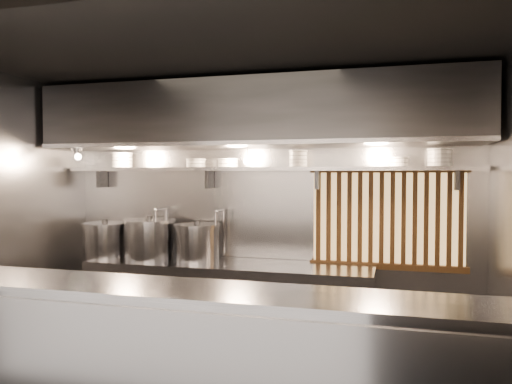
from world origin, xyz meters
The scene contains 20 objects.
ceiling centered at (0.00, 0.00, 2.80)m, with size 4.50×4.50×0.00m, color black.
wall_back centered at (0.00, 1.50, 1.40)m, with size 4.50×4.50×0.00m, color gray.
serving_counter centered at (0.00, -0.96, 0.57)m, with size 4.50×0.56×1.13m.
cooking_bench centered at (-0.30, 1.13, 0.45)m, with size 3.00×0.70×0.90m, color #929297.
bowl_shelf centered at (0.00, 1.32, 1.88)m, with size 4.40×0.34×0.04m, color #929297.
exhaust_hood centered at (0.00, 1.10, 2.42)m, with size 4.40×0.81×0.65m.
wood_screen centered at (1.30, 1.45, 1.38)m, with size 1.56×0.09×1.04m.
faucet_left centered at (-1.15, 1.37, 1.31)m, with size 0.04×0.30×0.50m.
faucet_right centered at (-0.45, 1.37, 1.31)m, with size 0.04×0.30×0.50m.
heat_lamp centered at (-1.90, 0.85, 2.07)m, with size 0.25×0.35×0.20m.
pendant_bulb centered at (-0.10, 1.20, 1.96)m, with size 0.09×0.09×0.19m.
stock_pot_left centered at (-1.75, 1.13, 1.09)m, with size 0.54×0.54×0.42m.
stock_pot_mid centered at (-1.20, 1.15, 1.12)m, with size 0.73×0.73×0.47m.
stock_pot_right centered at (-0.66, 1.17, 1.10)m, with size 0.64×0.64×0.43m.
bowl_stack_0 centered at (-1.63, 1.32, 1.98)m, with size 0.24×0.24×0.17m.
bowl_stack_1 centered at (-0.73, 1.32, 1.95)m, with size 0.22×0.22×0.09m.
bowl_stack_2 centered at (-0.36, 1.32, 1.95)m, with size 0.23×0.23×0.09m.
bowl_stack_3 centered at (0.41, 1.32, 1.99)m, with size 0.20×0.20×0.17m.
bowl_stack_4 centered at (1.41, 1.32, 1.95)m, with size 0.20×0.20×0.09m.
bowl_stack_5 centered at (1.78, 1.32, 1.98)m, with size 0.24×0.24×0.17m.
Camera 1 is at (1.38, -3.76, 1.83)m, focal length 35.00 mm.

